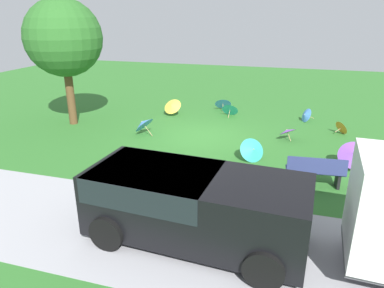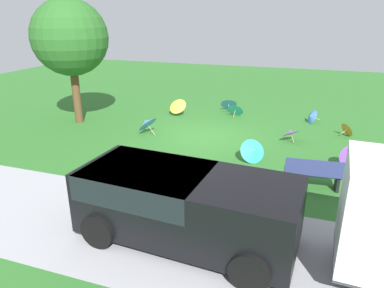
{
  "view_description": "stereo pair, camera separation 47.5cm",
  "coord_description": "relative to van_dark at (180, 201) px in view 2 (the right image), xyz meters",
  "views": [
    {
      "loc": [
        -3.44,
        12.82,
        4.65
      ],
      "look_at": [
        -0.36,
        2.42,
        0.6
      ],
      "focal_mm": 33.14,
      "sensor_mm": 36.0,
      "label": 1
    },
    {
      "loc": [
        -3.89,
        12.68,
        4.65
      ],
      "look_at": [
        -0.36,
        2.42,
        0.6
      ],
      "focal_mm": 33.14,
      "sensor_mm": 36.0,
      "label": 2
    }
  ],
  "objects": [
    {
      "name": "parasol_blue_0",
      "position": [
        1.5,
        -10.81,
        -0.53
      ],
      "size": [
        0.93,
        0.84,
        0.74
      ],
      "color": "tan",
      "rests_on": "ground"
    },
    {
      "name": "van_dark",
      "position": [
        0.0,
        0.0,
        0.0
      ],
      "size": [
        4.71,
        2.37,
        1.53
      ],
      "color": "black",
      "rests_on": "ground"
    },
    {
      "name": "parasol_purple_0",
      "position": [
        -1.78,
        -7.13,
        -0.55
      ],
      "size": [
        0.9,
        0.9,
        0.58
      ],
      "color": "tan",
      "rests_on": "ground"
    },
    {
      "name": "ground",
      "position": [
        1.5,
        -6.53,
        -0.91
      ],
      "size": [
        40.0,
        40.0,
        0.0
      ],
      "primitive_type": "plane",
      "color": "#2D6B28"
    },
    {
      "name": "parasol_purple_1",
      "position": [
        -3.86,
        -4.9,
        -0.4
      ],
      "size": [
        1.09,
        1.0,
        0.9
      ],
      "color": "tan",
      "rests_on": "ground"
    },
    {
      "name": "parasol_teal_1",
      "position": [
        0.95,
        -9.85,
        -0.58
      ],
      "size": [
        0.78,
        0.71,
        0.67
      ],
      "color": "tan",
      "rests_on": "ground"
    },
    {
      "name": "shade_tree",
      "position": [
        7.39,
        -6.67,
        2.73
      ],
      "size": [
        3.16,
        3.16,
        5.24
      ],
      "color": "brown",
      "rests_on": "ground"
    },
    {
      "name": "parasol_blue_1",
      "position": [
        -2.47,
        -9.84,
        -0.59
      ],
      "size": [
        0.71,
        0.74,
        0.64
      ],
      "color": "tan",
      "rests_on": "ground"
    },
    {
      "name": "parasol_orange_0",
      "position": [
        -3.9,
        -8.52,
        -0.62
      ],
      "size": [
        0.65,
        0.69,
        0.57
      ],
      "color": "tan",
      "rests_on": "ground"
    },
    {
      "name": "parasol_yellow_0",
      "position": [
        3.62,
        -9.15,
        -0.44
      ],
      "size": [
        0.96,
        0.87,
        0.81
      ],
      "color": "tan",
      "rests_on": "ground"
    },
    {
      "name": "parasol_blue_2",
      "position": [
        3.79,
        -6.15,
        -0.44
      ],
      "size": [
        0.91,
        0.99,
        0.83
      ],
      "color": "tan",
      "rests_on": "ground"
    },
    {
      "name": "road_strip",
      "position": [
        1.5,
        0.05,
        -0.91
      ],
      "size": [
        40.0,
        3.59,
        0.01
      ],
      "primitive_type": "cube",
      "color": "#9E9EA3",
      "rests_on": "ground"
    },
    {
      "name": "park_bench",
      "position": [
        -2.7,
        -3.36,
        -0.45
      ],
      "size": [
        1.64,
        0.63,
        0.9
      ],
      "color": "navy",
      "rests_on": "ground"
    },
    {
      "name": "parasol_teal_0",
      "position": [
        -0.77,
        -4.71,
        -0.53
      ],
      "size": [
        1.03,
        0.98,
        0.77
      ],
      "color": "tan",
      "rests_on": "ground"
    }
  ]
}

